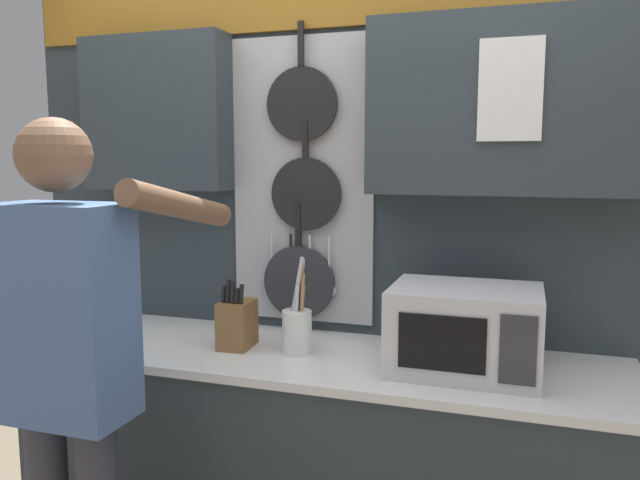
{
  "coord_description": "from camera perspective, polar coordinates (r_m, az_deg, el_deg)",
  "views": [
    {
      "loc": [
        0.69,
        -2.03,
        1.59
      ],
      "look_at": [
        -0.04,
        0.19,
        1.28
      ],
      "focal_mm": 35.0,
      "sensor_mm": 36.0,
      "label": 1
    }
  ],
  "objects": [
    {
      "name": "microwave",
      "position": [
        2.09,
        13.12,
        -7.95
      ],
      "size": [
        0.47,
        0.37,
        0.28
      ],
      "color": "silver",
      "rests_on": "base_cabinet_counter"
    },
    {
      "name": "knife_block",
      "position": [
        2.32,
        -7.61,
        -7.54
      ],
      "size": [
        0.12,
        0.16,
        0.26
      ],
      "color": "brown",
      "rests_on": "base_cabinet_counter"
    },
    {
      "name": "person",
      "position": [
        1.99,
        -22.05,
        -9.79
      ],
      "size": [
        0.54,
        0.67,
        1.7
      ],
      "color": "#383842",
      "rests_on": "ground_plane"
    },
    {
      "name": "utensil_crock",
      "position": [
        2.23,
        -2.1,
        -7.97
      ],
      "size": [
        0.1,
        0.1,
        0.35
      ],
      "color": "white",
      "rests_on": "base_cabinet_counter"
    },
    {
      "name": "back_wall_unit",
      "position": [
        2.41,
        2.01,
        3.7
      ],
      "size": [
        2.73,
        0.22,
        2.36
      ],
      "color": "#2D383D",
      "rests_on": "ground_plane"
    },
    {
      "name": "base_cabinet_counter",
      "position": [
        2.42,
        -0.47,
        -20.63
      ],
      "size": [
        2.16,
        0.62,
        0.9
      ],
      "color": "#2D383D",
      "rests_on": "ground_plane"
    }
  ]
}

